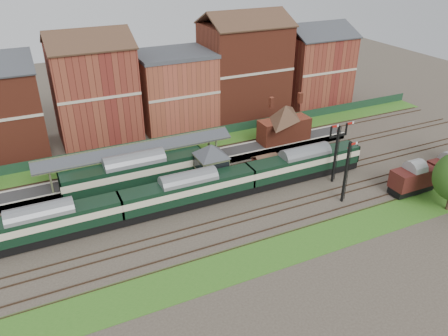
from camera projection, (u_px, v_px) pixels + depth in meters
name	position (u px, v px, depth m)	size (l,w,h in m)	color
ground	(244.00, 193.00, 55.68)	(160.00, 160.00, 0.00)	#473D33
grass_back	(196.00, 145.00, 68.44)	(90.00, 4.50, 0.06)	#2D6619
grass_front	(296.00, 245.00, 46.08)	(90.00, 5.00, 0.06)	#2D6619
fence	(192.00, 136.00, 69.70)	(90.00, 0.12, 1.50)	#193823
platform	(180.00, 165.00, 61.34)	(55.00, 3.40, 1.00)	#2D2D2D
signal_box	(211.00, 164.00, 55.64)	(5.40, 5.40, 6.00)	#576D4D
brick_hut	(265.00, 166.00, 59.60)	(3.20, 2.64, 2.94)	maroon
station_building	(284.00, 123.00, 66.14)	(8.10, 8.10, 5.90)	maroon
canopy	(136.00, 146.00, 57.16)	(26.00, 3.89, 4.08)	#495334
semaphore_bracket	(336.00, 150.00, 56.05)	(3.60, 0.25, 8.18)	black
semaphore_siding	(346.00, 172.00, 51.92)	(1.23, 0.25, 8.00)	black
town_backdrop	(174.00, 86.00, 72.29)	(69.00, 10.00, 16.00)	maroon
dmu_train	(189.00, 190.00, 51.85)	(49.32, 2.60, 3.79)	black
platform_railcar	(136.00, 173.00, 55.15)	(18.33, 2.89, 4.22)	black
goods_van_a	(413.00, 179.00, 54.81)	(5.74, 2.49, 3.48)	black
goods_van_b	(448.00, 169.00, 57.19)	(5.64, 2.44, 3.42)	black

